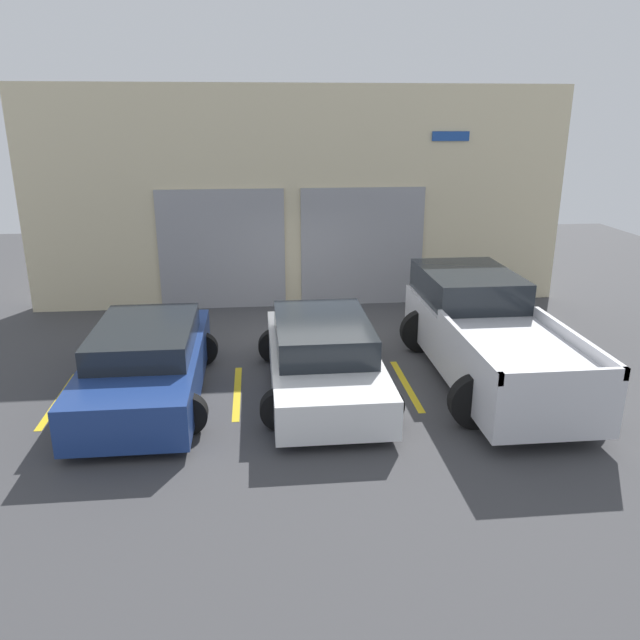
# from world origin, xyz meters

# --- Properties ---
(ground_plane) EXTENTS (28.00, 28.00, 0.00)m
(ground_plane) POSITION_xyz_m (0.00, 0.00, 0.00)
(ground_plane) COLOR #3D3D3F
(shophouse_building) EXTENTS (13.03, 0.68, 5.24)m
(shophouse_building) POSITION_xyz_m (-0.01, 3.29, 2.58)
(shophouse_building) COLOR beige
(shophouse_building) RESTS_ON ground
(pickup_truck) EXTENTS (2.47, 5.22, 1.69)m
(pickup_truck) POSITION_xyz_m (2.97, -1.85, 0.81)
(pickup_truck) COLOR silver
(pickup_truck) RESTS_ON ground
(sedan_white) EXTENTS (2.21, 4.41, 1.24)m
(sedan_white) POSITION_xyz_m (0.00, -2.09, 0.59)
(sedan_white) COLOR white
(sedan_white) RESTS_ON ground
(sedan_side) EXTENTS (2.20, 4.40, 1.24)m
(sedan_side) POSITION_xyz_m (-2.97, -2.09, 0.59)
(sedan_side) COLOR navy
(sedan_side) RESTS_ON ground
(parking_stripe_far_left) EXTENTS (0.12, 2.20, 0.01)m
(parking_stripe_far_left) POSITION_xyz_m (-4.46, -2.12, 0.00)
(parking_stripe_far_left) COLOR gold
(parking_stripe_far_left) RESTS_ON ground
(parking_stripe_left) EXTENTS (0.12, 2.20, 0.01)m
(parking_stripe_left) POSITION_xyz_m (-1.49, -2.12, 0.00)
(parking_stripe_left) COLOR gold
(parking_stripe_left) RESTS_ON ground
(parking_stripe_centre) EXTENTS (0.12, 2.20, 0.01)m
(parking_stripe_centre) POSITION_xyz_m (1.49, -2.12, 0.00)
(parking_stripe_centre) COLOR gold
(parking_stripe_centre) RESTS_ON ground
(parking_stripe_right) EXTENTS (0.12, 2.20, 0.01)m
(parking_stripe_right) POSITION_xyz_m (4.46, -2.12, 0.00)
(parking_stripe_right) COLOR gold
(parking_stripe_right) RESTS_ON ground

